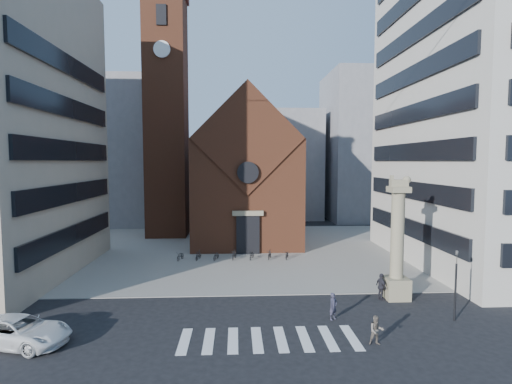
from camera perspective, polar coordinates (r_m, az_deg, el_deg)
ground at (r=25.78m, az=0.01°, el=-17.54°), size 120.00×120.00×0.00m
piazza at (r=43.96m, az=-1.25°, el=-8.21°), size 46.00×30.00×0.05m
zebra_crossing at (r=23.06m, az=1.87°, el=-20.28°), size 10.20×3.20×0.01m
church at (r=48.96m, az=-1.47°, el=2.49°), size 12.00×16.65×18.00m
campanile at (r=52.96m, az=-12.65°, el=10.93°), size 5.50×5.50×31.20m
building_right at (r=44.30m, az=32.64°, el=11.99°), size 18.00×22.00×32.00m
bg_block_left at (r=66.60m, az=-19.36°, el=5.35°), size 16.00×14.00×22.00m
bg_block_mid at (r=69.26m, az=3.10°, el=3.89°), size 14.00×12.00×18.00m
bg_block_right at (r=69.88m, az=16.62°, el=6.18°), size 16.00×14.00×24.00m
lion_column at (r=29.77m, az=19.51°, el=-7.82°), size 1.63×1.60×8.68m
traffic_light at (r=27.42m, az=26.63°, el=-11.61°), size 0.13×0.16×4.30m
white_car at (r=25.40m, az=-30.78°, el=-16.71°), size 5.83×3.69×1.50m
pedestrian_0 at (r=25.69m, az=10.98°, el=-15.73°), size 0.72×0.68×1.65m
pedestrian_1 at (r=23.05m, az=16.83°, el=-18.38°), size 0.81×0.66×1.56m
pedestrian_2 at (r=29.79m, az=17.46°, el=-12.77°), size 0.72×1.18×1.87m
scooter_0 at (r=39.93m, az=-10.75°, el=-8.95°), size 0.92×1.64×0.81m
scooter_1 at (r=39.72m, az=-8.23°, el=-8.92°), size 0.79×1.56×0.90m
scooter_2 at (r=39.61m, az=-5.70°, el=-9.00°), size 0.92×1.64×0.81m
scooter_3 at (r=39.55m, az=-3.15°, el=-8.94°), size 0.79×1.56×0.90m
scooter_4 at (r=39.59m, az=-0.60°, el=-8.99°), size 0.92×1.64×0.81m
scooter_5 at (r=39.68m, az=1.94°, el=-8.89°), size 0.79×1.56×0.90m
scooter_6 at (r=39.88m, az=4.47°, el=-8.90°), size 0.92×1.64×0.81m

